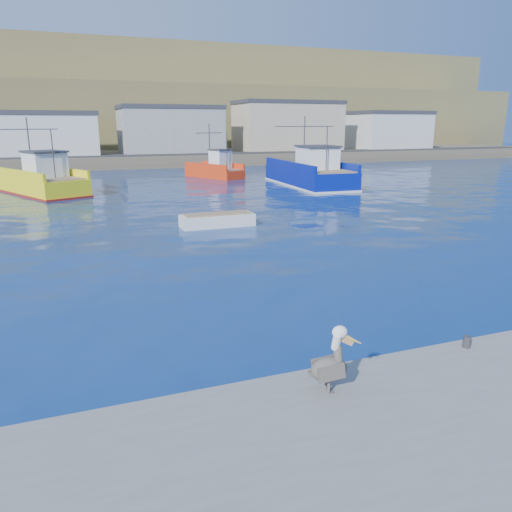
{
  "coord_description": "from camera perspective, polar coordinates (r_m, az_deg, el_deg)",
  "views": [
    {
      "loc": [
        -6.05,
        -12.26,
        5.92
      ],
      "look_at": [
        -0.02,
        3.49,
        1.45
      ],
      "focal_mm": 35.0,
      "sensor_mm": 36.0,
      "label": 1
    }
  ],
  "objects": [
    {
      "name": "far_shore",
      "position": [
        121.65,
        -18.81,
        15.53
      ],
      "size": [
        200.0,
        81.0,
        24.0
      ],
      "color": "brown",
      "rests_on": "ground"
    },
    {
      "name": "trawler_blue",
      "position": [
        50.4,
        6.18,
        9.33
      ],
      "size": [
        6.37,
        13.51,
        6.77
      ],
      "color": "navy",
      "rests_on": "ground"
    },
    {
      "name": "pelican",
      "position": [
        10.68,
        8.59,
        -12.08
      ],
      "size": [
        1.18,
        0.58,
        1.45
      ],
      "color": "#595451",
      "rests_on": "dock"
    },
    {
      "name": "trawler_yellow_b",
      "position": [
        48.02,
        -23.46,
        7.83
      ],
      "size": [
        8.59,
        12.25,
        6.56
      ],
      "color": "yellow",
      "rests_on": "ground"
    },
    {
      "name": "dock_bollards",
      "position": [
        12.26,
        14.63,
        -11.14
      ],
      "size": [
        36.2,
        0.2,
        0.3
      ],
      "color": "#4C4C4C",
      "rests_on": "dock"
    },
    {
      "name": "ground",
      "position": [
        14.89,
        4.92,
        -8.64
      ],
      "size": [
        260.0,
        260.0,
        0.0
      ],
      "primitive_type": "plane",
      "color": "#072654",
      "rests_on": "ground"
    },
    {
      "name": "boat_orange",
      "position": [
        57.71,
        -4.62,
        9.89
      ],
      "size": [
        5.56,
        7.79,
        5.95
      ],
      "color": "red",
      "rests_on": "ground"
    },
    {
      "name": "skiff_mid",
      "position": [
        29.96,
        -4.45,
        3.99
      ],
      "size": [
        4.38,
        1.55,
        0.95
      ],
      "color": "silver",
      "rests_on": "ground"
    }
  ]
}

